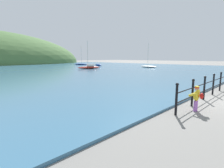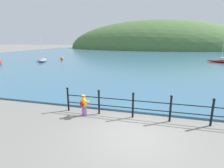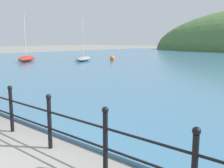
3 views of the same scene
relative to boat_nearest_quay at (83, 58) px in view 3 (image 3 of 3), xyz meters
The scene contains 4 objects.
iron_railing 24.13m from the boat_nearest_quay, 43.42° to the right, with size 8.26×0.12×1.21m.
boat_nearest_quay is the anchor object (origin of this frame).
boat_far_right 6.06m from the boat_nearest_quay, 131.81° to the right, with size 3.36×3.79×5.02m.
mooring_buoy 3.22m from the boat_nearest_quay, 50.97° to the left, with size 0.55×0.55×0.55m, color orange.
Camera 3 is at (4.34, -1.73, 2.33)m, focal length 42.00 mm.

